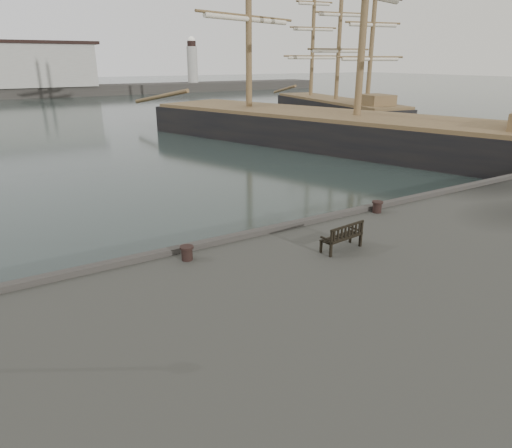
{
  "coord_description": "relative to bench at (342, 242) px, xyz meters",
  "views": [
    {
      "loc": [
        -8.44,
        -12.43,
        7.16
      ],
      "look_at": [
        -1.14,
        -0.5,
        2.1
      ],
      "focal_mm": 32.0,
      "sensor_mm": 36.0,
      "label": 1
    }
  ],
  "objects": [
    {
      "name": "tall_ship_far",
      "position": [
        30.94,
        36.1,
        -1.11
      ],
      "size": [
        9.83,
        25.41,
        21.3
      ],
      "rotation": [
        0.0,
        0.0,
        -0.19
      ],
      "color": "black",
      "rests_on": "ground"
    },
    {
      "name": "ground",
      "position": [
        -0.69,
        2.62,
        -1.83
      ],
      "size": [
        400.0,
        400.0,
        0.0
      ],
      "primitive_type": "plane",
      "color": "black",
      "rests_on": "ground"
    },
    {
      "name": "bench",
      "position": [
        0.0,
        0.0,
        0.0
      ],
      "size": [
        1.51,
        0.67,
        0.84
      ],
      "rotation": [
        0.0,
        0.0,
        0.11
      ],
      "color": "black",
      "rests_on": "quay"
    },
    {
      "name": "bollard_left",
      "position": [
        -4.42,
        1.8,
        -0.05
      ],
      "size": [
        0.52,
        0.52,
        0.43
      ],
      "primitive_type": "cylinder",
      "rotation": [
        0.0,
        0.0,
        0.34
      ],
      "color": "black",
      "rests_on": "quay"
    },
    {
      "name": "tall_ship_main",
      "position": [
        18.24,
        18.82,
        -1.04
      ],
      "size": [
        21.61,
        42.47,
        31.52
      ],
      "rotation": [
        0.0,
        0.0,
        0.33
      ],
      "color": "black",
      "rests_on": "ground"
    },
    {
      "name": "bollard_right",
      "position": [
        3.65,
        2.08,
        -0.05
      ],
      "size": [
        0.52,
        0.52,
        0.45
      ],
      "primitive_type": "cylinder",
      "rotation": [
        0.0,
        0.0,
        0.27
      ],
      "color": "black",
      "rests_on": "quay"
    }
  ]
}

